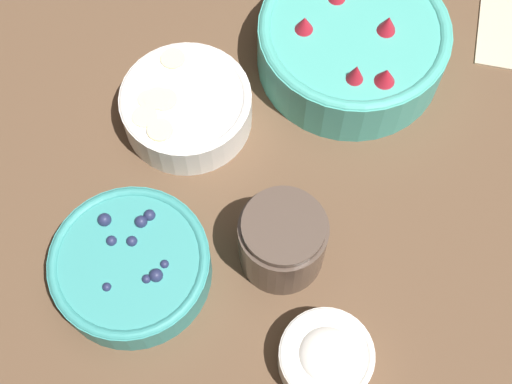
{
  "coord_description": "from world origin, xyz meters",
  "views": [
    {
      "loc": [
        -0.39,
        -0.14,
        0.79
      ],
      "look_at": [
        -0.1,
        0.04,
        0.04
      ],
      "focal_mm": 50.0,
      "sensor_mm": 36.0,
      "label": 1
    }
  ],
  "objects_px": {
    "bowl_strawberries": "(353,42)",
    "bowl_bananas": "(186,106)",
    "jar_chocolate": "(282,242)",
    "bowl_blueberries": "(131,265)",
    "bowl_cream": "(326,357)"
  },
  "relations": [
    {
      "from": "bowl_strawberries",
      "to": "bowl_bananas",
      "type": "xyz_separation_m",
      "value": [
        -0.18,
        0.13,
        -0.01
      ]
    },
    {
      "from": "bowl_strawberries",
      "to": "jar_chocolate",
      "type": "distance_m",
      "value": 0.29
    },
    {
      "from": "bowl_bananas",
      "to": "jar_chocolate",
      "type": "xyz_separation_m",
      "value": [
        -0.1,
        -0.19,
        0.01
      ]
    },
    {
      "from": "bowl_bananas",
      "to": "bowl_blueberries",
      "type": "bearing_deg",
      "value": -163.2
    },
    {
      "from": "bowl_blueberries",
      "to": "jar_chocolate",
      "type": "bearing_deg",
      "value": -50.99
    },
    {
      "from": "bowl_cream",
      "to": "jar_chocolate",
      "type": "bearing_deg",
      "value": 51.17
    },
    {
      "from": "bowl_strawberries",
      "to": "bowl_cream",
      "type": "distance_m",
      "value": 0.4
    },
    {
      "from": "bowl_strawberries",
      "to": "bowl_bananas",
      "type": "relative_size",
      "value": 1.5
    },
    {
      "from": "bowl_bananas",
      "to": "bowl_cream",
      "type": "relative_size",
      "value": 1.6
    },
    {
      "from": "bowl_bananas",
      "to": "bowl_strawberries",
      "type": "bearing_deg",
      "value": -35.87
    },
    {
      "from": "bowl_blueberries",
      "to": "bowl_cream",
      "type": "xyz_separation_m",
      "value": [
        0.02,
        -0.24,
        -0.0
      ]
    },
    {
      "from": "bowl_strawberries",
      "to": "bowl_blueberries",
      "type": "bearing_deg",
      "value": 169.55
    },
    {
      "from": "bowl_strawberries",
      "to": "bowl_cream",
      "type": "xyz_separation_m",
      "value": [
        -0.36,
        -0.17,
        -0.02
      ]
    },
    {
      "from": "bowl_strawberries",
      "to": "bowl_blueberries",
      "type": "xyz_separation_m",
      "value": [
        -0.39,
        0.07,
        -0.02
      ]
    },
    {
      "from": "bowl_blueberries",
      "to": "bowl_cream",
      "type": "bearing_deg",
      "value": -84.11
    }
  ]
}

